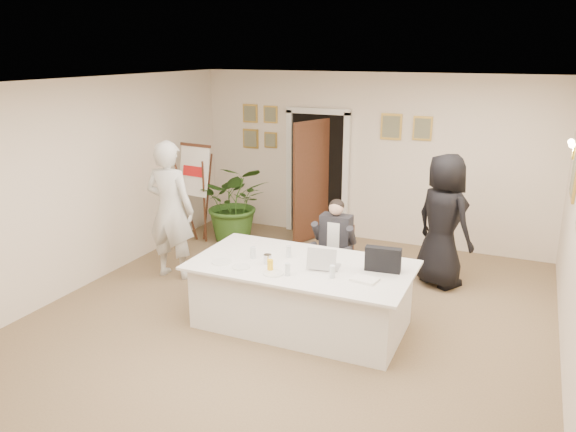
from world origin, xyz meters
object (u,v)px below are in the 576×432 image
Objects in this scene: potted_palm at (236,202)px; laptop at (325,256)px; oj_glass at (270,265)px; laptop_bag at (383,259)px; steel_jug at (268,259)px; standing_woman at (443,221)px; paper_stack at (365,280)px; conference_table at (301,294)px; standing_man at (170,210)px; flip_chart at (199,198)px; seated_man at (335,246)px.

potted_palm is 3.82× the size of laptop.
oj_glass is (-0.52, -0.35, -0.07)m from laptop.
steel_jug is at bearing -172.06° from laptop_bag.
standing_woman is at bearing 55.68° from oj_glass.
oj_glass is at bearing -155.09° from laptop.
paper_stack is 1.05m from oj_glass.
conference_table is 1.28× the size of standing_man.
flip_chart reaches higher than steel_jug.
standing_man is at bearing 156.66° from laptop.
conference_table is at bearing 90.47° from standing_woman.
flip_chart reaches higher than potted_palm.
potted_palm is (-2.22, 1.32, 0.03)m from seated_man.
potted_palm is at bearing 125.69° from steel_jug.
laptop_bag is 3.60× the size of steel_jug.
standing_man is (-2.26, 0.66, 0.59)m from conference_table.
standing_woman is at bearing -8.18° from potted_palm.
standing_man reaches higher than flip_chart.
conference_table is 0.59m from steel_jug.
flip_chart is at bearing 136.40° from steel_jug.
laptop_bag is at bearing 23.55° from oj_glass.
laptop_bag is at bearing 112.23° from standing_woman.
seated_man is at bearing 79.19° from oj_glass.
seated_man is (0.03, 1.07, 0.25)m from conference_table.
flip_chart is 3.48m from oj_glass.
steel_jug is (2.36, -2.25, 0.07)m from flip_chart.
standing_man reaches higher than laptop.
laptop is at bearing -43.97° from potted_palm.
oj_glass reaches higher than conference_table.
potted_palm is at bearing 126.94° from laptop.
steel_jug is at bearing 178.26° from paper_stack.
steel_jug reaches higher than paper_stack.
laptop is at bearing -172.38° from laptop_bag.
laptop_bag reaches higher than conference_table.
seated_man is 11.75× the size of steel_jug.
laptop is 2.71× the size of oj_glass.
standing_woman is 1.37× the size of potted_palm.
potted_palm is (0.07, 1.74, -0.31)m from standing_man.
paper_stack is (-0.10, -0.34, -0.12)m from laptop_bag.
laptop reaches higher than paper_stack.
laptop is (2.47, -2.39, 0.24)m from potted_palm.
laptop_bag is (-0.38, -1.74, -0.01)m from standing_woman.
steel_jug is (1.90, -0.81, -0.16)m from standing_man.
potted_palm is 4.87× the size of paper_stack.
paper_stack is (-0.49, -2.08, -0.13)m from standing_woman.
standing_woman reaches higher than seated_man.
seated_man is 3.27× the size of laptop_bag.
potted_palm is at bearing 139.23° from paper_stack.
laptop is 1.27× the size of paper_stack.
paper_stack is (3.52, -2.28, 0.03)m from flip_chart.
conference_table is at bearing -103.08° from seated_man.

